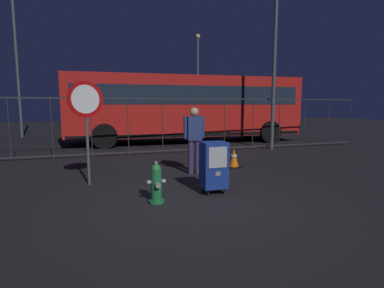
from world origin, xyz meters
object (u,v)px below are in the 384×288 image
Objects in this scene: fire_hydrant at (156,183)px; stop_sign at (86,111)px; newspaper_box_primary at (214,165)px; bus_far at (162,105)px; pedestrian at (194,137)px; street_light_near_left at (275,35)px; street_light_far_left at (198,75)px; bus_near at (186,105)px; traffic_cone at (234,158)px; street_light_near_right at (16,44)px.

fire_hydrant is 2.36m from stop_sign.
bus_far is at bearing 82.45° from newspaper_box_primary.
newspaper_box_primary is 0.10× the size of bus_far.
fire_hydrant is 0.45× the size of pedestrian.
pedestrian is 6.25m from street_light_near_left.
pedestrian is 14.16m from street_light_far_left.
bus_near is 1.41× the size of street_light_near_left.
pedestrian is 0.16× the size of bus_near.
newspaper_box_primary is 1.92× the size of traffic_cone.
traffic_cone is 0.06× the size of street_light_near_right.
fire_hydrant is 14.52m from street_light_near_right.
street_light_far_left is (2.98, 1.94, 2.11)m from bus_far.
stop_sign is 0.21× the size of bus_far.
traffic_cone is at bearing 55.84° from newspaper_box_primary.
traffic_cone is 13.58m from street_light_far_left.
street_light_near_left reaches higher than bus_near.
pedestrian reaches higher than fire_hydrant.
fire_hydrant is at bearing -107.51° from bus_far.
fire_hydrant is 0.07× the size of bus_near.
street_light_near_right is at bearing 119.23° from pedestrian.
street_light_near_left is 10.00m from street_light_far_left.
street_light_far_left is (4.53, 13.11, 2.87)m from pedestrian.
newspaper_box_primary is 1.79m from pedestrian.
street_light_near_right reaches higher than bus_far.
bus_far is at bearing 1.49° from street_light_near_right.
stop_sign reaches higher than newspaper_box_primary.
bus_near is (1.69, 6.39, 0.76)m from pedestrian.
street_light_near_right is (-3.63, 11.32, 3.24)m from stop_sign.
street_light_near_left is at bearing 42.49° from fire_hydrant.
stop_sign is 0.21× the size of bus_near.
stop_sign is 4.11m from traffic_cone.
newspaper_box_primary is 7.55m from street_light_near_left.
street_light_near_right reaches higher than street_light_far_left.
street_light_near_left is (2.67, -8.05, 2.63)m from bus_far.
pedestrian is 1.52m from traffic_cone.
street_light_near_right is (-7.69, -0.20, 3.14)m from bus_far.
stop_sign is 0.26× the size of street_light_near_right.
pedestrian is 3.15× the size of traffic_cone.
street_light_near_right reaches higher than street_light_near_left.
pedestrian is at bearing -102.53° from bus_near.
street_light_near_left is (4.38, 4.87, 3.76)m from newspaper_box_primary.
street_light_near_left is (4.22, 3.13, 3.39)m from pedestrian.
stop_sign is 0.30× the size of street_light_near_left.
street_light_far_left is at bearing 11.33° from street_light_near_right.
traffic_cone is (1.46, 2.15, -0.31)m from newspaper_box_primary.
pedestrian is 0.20× the size of street_light_near_right.
traffic_cone is at bearing 42.06° from fire_hydrant.
traffic_cone is 10.86m from bus_far.
pedestrian reaches higher than traffic_cone.
newspaper_box_primary is 14.68m from street_light_near_right.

